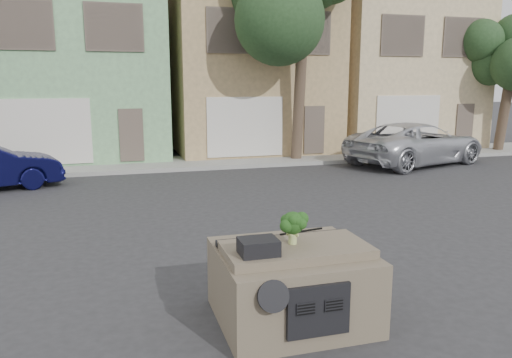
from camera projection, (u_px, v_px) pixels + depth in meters
name	position (u px, v px, depth m)	size (l,w,h in m)	color
ground_plane	(238.00, 250.00, 9.76)	(120.00, 120.00, 0.00)	#303033
sidewalk	(173.00, 164.00, 19.64)	(40.00, 3.00, 0.15)	gray
townhouse_mint	(79.00, 69.00, 21.75)	(7.20, 8.20, 7.55)	#7BAF7B
townhouse_tan	(244.00, 70.00, 23.80)	(7.20, 8.20, 7.55)	tan
townhouse_beige	(384.00, 71.00, 25.86)	(7.20, 8.20, 7.55)	#CDB487
silver_pickup	(415.00, 164.00, 19.95)	(2.77, 6.00, 1.67)	silver
tree_near	(300.00, 56.00, 19.55)	(4.40, 4.00, 8.50)	#254121
tree_far	(506.00, 87.00, 22.53)	(3.20, 3.00, 6.00)	#254121
car_dashboard	(292.00, 281.00, 6.83)	(2.00, 1.80, 1.12)	brown
instrument_hump	(258.00, 247.00, 6.21)	(0.48, 0.38, 0.20)	black
wiper_arm	(301.00, 231.00, 7.15)	(0.70, 0.03, 0.02)	black
broccoli	(293.00, 227.00, 6.60)	(0.37, 0.37, 0.45)	#183912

